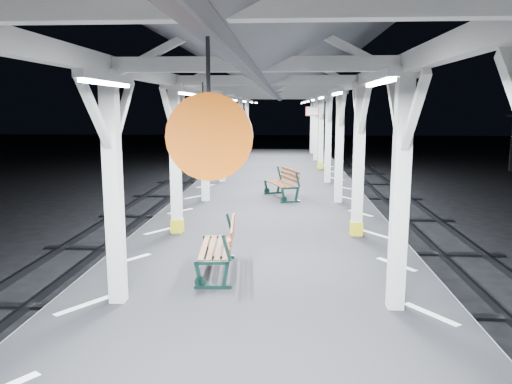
{
  "coord_description": "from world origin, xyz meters",
  "views": [
    {
      "loc": [
        0.44,
        -8.82,
        3.82
      ],
      "look_at": [
        -0.14,
        0.64,
        2.2
      ],
      "focal_mm": 35.0,
      "sensor_mm": 36.0,
      "label": 1
    }
  ],
  "objects": [
    {
      "name": "platform",
      "position": [
        0.0,
        0.0,
        0.5
      ],
      "size": [
        6.0,
        50.0,
        1.0
      ],
      "primitive_type": "cube",
      "color": "black",
      "rests_on": "ground"
    },
    {
      "name": "hazard_stripes_left",
      "position": [
        -2.45,
        0.0,
        1.0
      ],
      "size": [
        1.0,
        48.0,
        0.01
      ],
      "primitive_type": "cube",
      "color": "silver",
      "rests_on": "platform"
    },
    {
      "name": "track_left",
      "position": [
        -5.0,
        0.0,
        0.08
      ],
      "size": [
        2.2,
        60.0,
        0.16
      ],
      "color": "#2D2D33",
      "rests_on": "ground"
    },
    {
      "name": "ground",
      "position": [
        0.0,
        0.0,
        0.0
      ],
      "size": [
        120.0,
        120.0,
        0.0
      ],
      "primitive_type": "plane",
      "color": "black",
      "rests_on": "ground"
    },
    {
      "name": "bench_far",
      "position": [
        0.38,
        6.6,
        1.49
      ],
      "size": [
        1.17,
        1.8,
        0.92
      ],
      "rotation": [
        0.0,
        0.0,
        0.36
      ],
      "color": "#102B25",
      "rests_on": "platform"
    },
    {
      "name": "hazard_stripes_right",
      "position": [
        2.45,
        0.0,
        1.0
      ],
      "size": [
        1.0,
        48.0,
        0.01
      ],
      "primitive_type": "cube",
      "color": "silver",
      "rests_on": "platform"
    },
    {
      "name": "bench_mid",
      "position": [
        -0.66,
        -0.62,
        1.47
      ],
      "size": [
        0.74,
        1.68,
        0.89
      ],
      "rotation": [
        0.0,
        0.0,
        0.08
      ],
      "color": "#102B25",
      "rests_on": "platform"
    },
    {
      "name": "canopy",
      "position": [
        0.0,
        -0.02,
        4.56
      ],
      "size": [
        5.4,
        49.0,
        4.65
      ],
      "color": "silver",
      "rests_on": "platform"
    }
  ]
}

